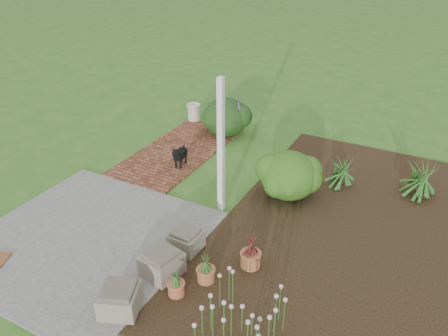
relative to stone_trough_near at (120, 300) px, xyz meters
The scene contains 18 objects.
ground 2.70m from the stone_trough_near, 95.81° to the left, with size 80.00×80.00×0.00m, color #2F6520.
concrete_patio 1.79m from the stone_trough_near, 148.66° to the left, with size 3.50×3.50×0.04m, color #5D5D5A.
brick_path 4.85m from the stone_trough_near, 114.01° to the left, with size 1.60×3.50×0.04m, color #5A2F1C.
garden_bed 3.89m from the stone_trough_near, 54.97° to the left, with size 4.00×7.00×0.03m, color black.
veranda_post 2.97m from the stone_trough_near, 89.43° to the left, with size 0.10×0.10×2.50m, color white.
stone_trough_near is the anchor object (origin of this frame).
stone_trough_mid 0.85m from the stone_trough_near, 84.26° to the left, with size 0.51×0.51×0.34m, color #756758.
stone_trough_far 1.49m from the stone_trough_near, 86.46° to the left, with size 0.45×0.45×0.30m, color #706D54.
black_dog 4.07m from the stone_trough_near, 111.92° to the left, with size 0.21×0.54×0.47m.
cream_ceramic_urn 6.69m from the stone_trough_near, 113.07° to the left, with size 0.32×0.32×0.43m, color beige.
evergreen_shrub 3.91m from the stone_trough_near, 76.09° to the left, with size 1.08×1.08×0.92m, color #10410B.
agapanthus_clump_back 5.83m from the stone_trough_near, 57.50° to the left, with size 0.94×0.94×0.85m, color #173711, non-canonical shape.
agapanthus_clump_front 4.90m from the stone_trough_near, 69.38° to the left, with size 0.81×0.81×0.72m, color #113C11, non-canonical shape.
pink_flower_patch 1.63m from the stone_trough_near, 13.05° to the left, with size 1.06×1.06×0.68m, color #113D0F, non-canonical shape.
terracotta_pot_bronze 1.99m from the stone_trough_near, 54.21° to the left, with size 0.30×0.30×0.25m, color #9F6235.
terracotta_pot_small_left 1.26m from the stone_trough_near, 54.73° to the left, with size 0.26×0.26×0.21m, color #9E5E35.
terracotta_pot_small_right 0.78m from the stone_trough_near, 50.32° to the left, with size 0.23×0.23×0.20m, color #B05A3B.
purple_flowering_bush 6.00m from the stone_trough_near, 104.36° to the left, with size 1.12×1.12×0.95m, color black.
Camera 1 is at (3.48, -5.76, 4.52)m, focal length 35.00 mm.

